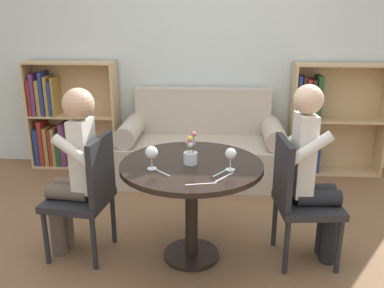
{
  "coord_description": "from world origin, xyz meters",
  "views": [
    {
      "loc": [
        0.18,
        -2.57,
        1.69
      ],
      "look_at": [
        0.0,
        0.05,
        0.85
      ],
      "focal_mm": 38.0,
      "sensor_mm": 36.0,
      "label": 1
    }
  ],
  "objects_px": {
    "flower_vase": "(191,154)",
    "chair_right": "(298,196)",
    "bookshelf_right": "(323,122)",
    "wine_glass_right": "(231,154)",
    "person_right": "(313,172)",
    "bookshelf_left": "(63,119)",
    "person_left": "(74,168)",
    "couch": "(201,149)",
    "chair_left": "(87,192)",
    "wine_glass_left": "(151,153)"
  },
  "relations": [
    {
      "from": "couch",
      "to": "wine_glass_right",
      "type": "xyz_separation_m",
      "value": [
        0.26,
        -1.63,
        0.52
      ]
    },
    {
      "from": "couch",
      "to": "bookshelf_right",
      "type": "relative_size",
      "value": 1.41
    },
    {
      "from": "chair_right",
      "to": "person_right",
      "type": "distance_m",
      "value": 0.19
    },
    {
      "from": "person_right",
      "to": "flower_vase",
      "type": "xyz_separation_m",
      "value": [
        -0.83,
        -0.06,
        0.13
      ]
    },
    {
      "from": "bookshelf_left",
      "to": "wine_glass_left",
      "type": "relative_size",
      "value": 7.72
    },
    {
      "from": "couch",
      "to": "bookshelf_left",
      "type": "height_order",
      "value": "bookshelf_left"
    },
    {
      "from": "bookshelf_right",
      "to": "wine_glass_right",
      "type": "relative_size",
      "value": 8.06
    },
    {
      "from": "bookshelf_right",
      "to": "chair_left",
      "type": "distance_m",
      "value": 2.73
    },
    {
      "from": "bookshelf_left",
      "to": "bookshelf_right",
      "type": "relative_size",
      "value": 1.0
    },
    {
      "from": "couch",
      "to": "bookshelf_right",
      "type": "distance_m",
      "value": 1.37
    },
    {
      "from": "wine_glass_left",
      "to": "wine_glass_right",
      "type": "bearing_deg",
      "value": 1.75
    },
    {
      "from": "chair_left",
      "to": "wine_glass_right",
      "type": "xyz_separation_m",
      "value": [
        1.0,
        -0.1,
        0.34
      ]
    },
    {
      "from": "chair_right",
      "to": "person_left",
      "type": "xyz_separation_m",
      "value": [
        -1.56,
        -0.02,
        0.17
      ]
    },
    {
      "from": "person_left",
      "to": "chair_right",
      "type": "bearing_deg",
      "value": 97.67
    },
    {
      "from": "chair_right",
      "to": "wine_glass_right",
      "type": "xyz_separation_m",
      "value": [
        -0.48,
        -0.14,
        0.34
      ]
    },
    {
      "from": "person_right",
      "to": "bookshelf_left",
      "type": "bearing_deg",
      "value": 48.64
    },
    {
      "from": "bookshelf_right",
      "to": "wine_glass_left",
      "type": "distance_m",
      "value": 2.49
    },
    {
      "from": "person_left",
      "to": "wine_glass_left",
      "type": "distance_m",
      "value": 0.61
    },
    {
      "from": "chair_left",
      "to": "person_left",
      "type": "distance_m",
      "value": 0.19
    },
    {
      "from": "person_left",
      "to": "wine_glass_right",
      "type": "distance_m",
      "value": 1.1
    },
    {
      "from": "person_left",
      "to": "person_right",
      "type": "xyz_separation_m",
      "value": [
        1.65,
        0.03,
        -0.0
      ]
    },
    {
      "from": "wine_glass_left",
      "to": "flower_vase",
      "type": "bearing_deg",
      "value": 23.46
    },
    {
      "from": "couch",
      "to": "flower_vase",
      "type": "bearing_deg",
      "value": -90.18
    },
    {
      "from": "chair_left",
      "to": "wine_glass_left",
      "type": "relative_size",
      "value": 5.79
    },
    {
      "from": "bookshelf_left",
      "to": "bookshelf_right",
      "type": "xyz_separation_m",
      "value": [
        2.91,
        0.0,
        0.02
      ]
    },
    {
      "from": "wine_glass_left",
      "to": "wine_glass_right",
      "type": "xyz_separation_m",
      "value": [
        0.51,
        0.02,
        -0.0
      ]
    },
    {
      "from": "person_left",
      "to": "person_right",
      "type": "distance_m",
      "value": 1.65
    },
    {
      "from": "person_right",
      "to": "flower_vase",
      "type": "relative_size",
      "value": 5.59
    },
    {
      "from": "chair_left",
      "to": "wine_glass_right",
      "type": "distance_m",
      "value": 1.06
    },
    {
      "from": "bookshelf_left",
      "to": "flower_vase",
      "type": "bearing_deg",
      "value": -48.69
    },
    {
      "from": "chair_right",
      "to": "wine_glass_right",
      "type": "relative_size",
      "value": 6.05
    },
    {
      "from": "couch",
      "to": "chair_left",
      "type": "bearing_deg",
      "value": -115.65
    },
    {
      "from": "chair_right",
      "to": "wine_glass_left",
      "type": "relative_size",
      "value": 5.79
    },
    {
      "from": "bookshelf_left",
      "to": "chair_right",
      "type": "xyz_separation_m",
      "value": [
        2.33,
        -1.77,
        -0.05
      ]
    },
    {
      "from": "bookshelf_left",
      "to": "person_left",
      "type": "height_order",
      "value": "person_left"
    },
    {
      "from": "person_left",
      "to": "wine_glass_right",
      "type": "relative_size",
      "value": 8.27
    },
    {
      "from": "chair_left",
      "to": "wine_glass_right",
      "type": "bearing_deg",
      "value": 91.3
    },
    {
      "from": "bookshelf_right",
      "to": "wine_glass_right",
      "type": "height_order",
      "value": "bookshelf_right"
    },
    {
      "from": "chair_right",
      "to": "bookshelf_right",
      "type": "bearing_deg",
      "value": -23.56
    },
    {
      "from": "chair_right",
      "to": "flower_vase",
      "type": "distance_m",
      "value": 0.8
    },
    {
      "from": "chair_right",
      "to": "person_right",
      "type": "height_order",
      "value": "person_right"
    },
    {
      "from": "chair_left",
      "to": "flower_vase",
      "type": "height_order",
      "value": "flower_vase"
    },
    {
      "from": "chair_right",
      "to": "flower_vase",
      "type": "bearing_deg",
      "value": 87.95
    },
    {
      "from": "chair_left",
      "to": "person_right",
      "type": "bearing_deg",
      "value": 98.86
    },
    {
      "from": "wine_glass_right",
      "to": "person_right",
      "type": "bearing_deg",
      "value": 14.82
    },
    {
      "from": "chair_right",
      "to": "flower_vase",
      "type": "xyz_separation_m",
      "value": [
        -0.74,
        -0.04,
        0.3
      ]
    },
    {
      "from": "flower_vase",
      "to": "couch",
      "type": "bearing_deg",
      "value": 89.82
    },
    {
      "from": "flower_vase",
      "to": "chair_right",
      "type": "bearing_deg",
      "value": 3.43
    },
    {
      "from": "chair_right",
      "to": "wine_glass_right",
      "type": "distance_m",
      "value": 0.6
    },
    {
      "from": "chair_left",
      "to": "flower_vase",
      "type": "xyz_separation_m",
      "value": [
        0.73,
        -0.01,
        0.3
      ]
    }
  ]
}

